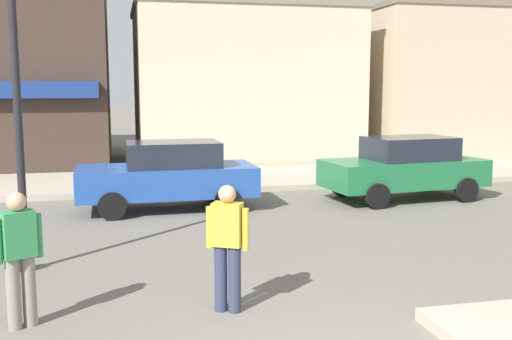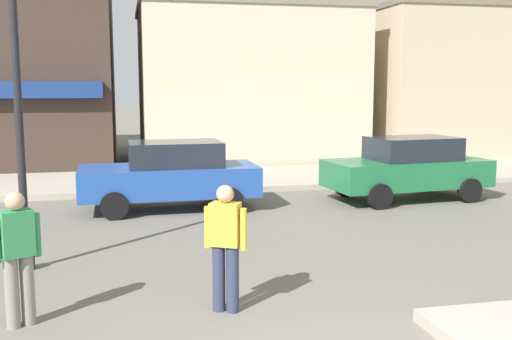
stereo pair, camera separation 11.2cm
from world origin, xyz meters
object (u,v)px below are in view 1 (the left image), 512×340
object	(u,v)px
pedestrian_crossing_near	(227,244)
pedestrian_crossing_far	(19,255)
parked_car_nearest	(168,174)
lamp_post	(16,76)
parked_car_second	(405,167)

from	to	relation	value
pedestrian_crossing_near	pedestrian_crossing_far	bearing A→B (deg)	178.62
parked_car_nearest	pedestrian_crossing_near	world-z (taller)	pedestrian_crossing_near
lamp_post	pedestrian_crossing_far	size ratio (longest dim) A/B	2.82
pedestrian_crossing_near	parked_car_second	bearing A→B (deg)	48.48
pedestrian_crossing_far	pedestrian_crossing_near	bearing A→B (deg)	-1.38
lamp_post	parked_car_second	bearing A→B (deg)	25.79
parked_car_nearest	parked_car_second	size ratio (longest dim) A/B	0.97
parked_car_second	pedestrian_crossing_near	xyz separation A→B (m)	(-5.69, -6.43, 0.06)
pedestrian_crossing_near	pedestrian_crossing_far	xyz separation A→B (m)	(-2.44, 0.06, 0.00)
lamp_post	parked_car_second	xyz separation A→B (m)	(8.40, 4.06, -2.15)
parked_car_nearest	pedestrian_crossing_far	bearing A→B (deg)	-109.41
parked_car_second	pedestrian_crossing_far	size ratio (longest dim) A/B	2.58
pedestrian_crossing_near	pedestrian_crossing_far	world-z (taller)	same
parked_car_second	pedestrian_crossing_far	xyz separation A→B (m)	(-8.13, -6.37, 0.06)
lamp_post	parked_car_nearest	xyz separation A→B (m)	(2.55, 4.14, -2.15)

